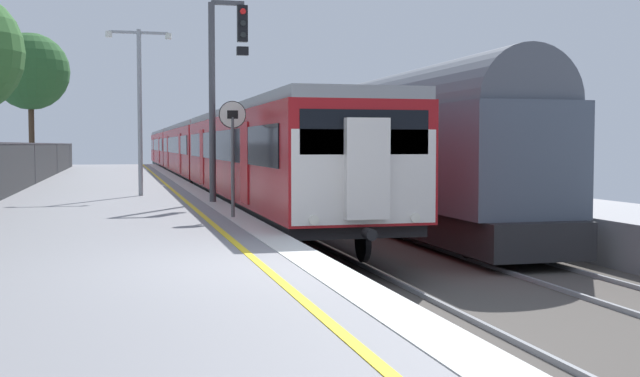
{
  "coord_description": "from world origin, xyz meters",
  "views": [
    {
      "loc": [
        -2.16,
        -10.12,
        1.6
      ],
      "look_at": [
        1.8,
        5.41,
        0.7
      ],
      "focal_mm": 44.33,
      "sensor_mm": 36.0,
      "label": 1
    }
  ],
  "objects_px": {
    "speed_limit_sign": "(233,143)",
    "platform_lamp_mid": "(140,97)",
    "freight_train_adjacent_track": "(355,146)",
    "commuter_train_at_platform": "(199,150)",
    "background_tree_left": "(30,74)",
    "signal_gantry": "(221,78)"
  },
  "relations": [
    {
      "from": "background_tree_left",
      "to": "speed_limit_sign",
      "type": "bearing_deg",
      "value": -76.54
    },
    {
      "from": "freight_train_adjacent_track",
      "to": "speed_limit_sign",
      "type": "relative_size",
      "value": 10.41
    },
    {
      "from": "commuter_train_at_platform",
      "to": "platform_lamp_mid",
      "type": "height_order",
      "value": "platform_lamp_mid"
    },
    {
      "from": "commuter_train_at_platform",
      "to": "freight_train_adjacent_track",
      "type": "xyz_separation_m",
      "value": [
        4.0,
        -16.07,
        0.26
      ]
    },
    {
      "from": "platform_lamp_mid",
      "to": "background_tree_left",
      "type": "bearing_deg",
      "value": 103.87
    },
    {
      "from": "commuter_train_at_platform",
      "to": "freight_train_adjacent_track",
      "type": "bearing_deg",
      "value": -76.0
    },
    {
      "from": "freight_train_adjacent_track",
      "to": "background_tree_left",
      "type": "xyz_separation_m",
      "value": [
        -13.0,
        19.76,
        4.01
      ]
    },
    {
      "from": "freight_train_adjacent_track",
      "to": "platform_lamp_mid",
      "type": "distance_m",
      "value": 8.04
    },
    {
      "from": "platform_lamp_mid",
      "to": "background_tree_left",
      "type": "xyz_separation_m",
      "value": [
        -5.4,
        21.85,
        2.47
      ]
    },
    {
      "from": "speed_limit_sign",
      "to": "background_tree_left",
      "type": "relative_size",
      "value": 0.32
    },
    {
      "from": "signal_gantry",
      "to": "platform_lamp_mid",
      "type": "height_order",
      "value": "signal_gantry"
    },
    {
      "from": "signal_gantry",
      "to": "speed_limit_sign",
      "type": "relative_size",
      "value": 2.18
    },
    {
      "from": "commuter_train_at_platform",
      "to": "speed_limit_sign",
      "type": "distance_m",
      "value": 26.28
    },
    {
      "from": "speed_limit_sign",
      "to": "background_tree_left",
      "type": "distance_m",
      "value": 30.99
    },
    {
      "from": "commuter_train_at_platform",
      "to": "signal_gantry",
      "type": "relative_size",
      "value": 10.9
    },
    {
      "from": "commuter_train_at_platform",
      "to": "background_tree_left",
      "type": "xyz_separation_m",
      "value": [
        -9.0,
        3.69,
        4.28
      ]
    },
    {
      "from": "freight_train_adjacent_track",
      "to": "platform_lamp_mid",
      "type": "height_order",
      "value": "platform_lamp_mid"
    },
    {
      "from": "commuter_train_at_platform",
      "to": "platform_lamp_mid",
      "type": "distance_m",
      "value": 18.6
    },
    {
      "from": "platform_lamp_mid",
      "to": "background_tree_left",
      "type": "height_order",
      "value": "background_tree_left"
    },
    {
      "from": "speed_limit_sign",
      "to": "platform_lamp_mid",
      "type": "xyz_separation_m",
      "value": [
        -1.76,
        8.05,
        1.44
      ]
    },
    {
      "from": "signal_gantry",
      "to": "commuter_train_at_platform",
      "type": "bearing_deg",
      "value": 86.03
    },
    {
      "from": "platform_lamp_mid",
      "to": "freight_train_adjacent_track",
      "type": "bearing_deg",
      "value": 15.39
    }
  ]
}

